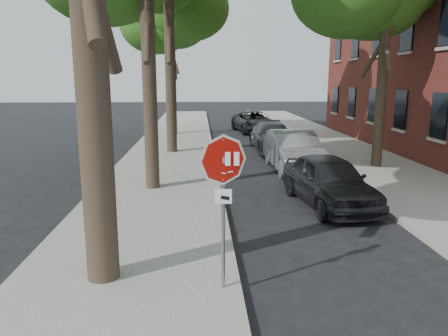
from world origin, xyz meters
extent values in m
plane|color=black|center=(0.00, 0.00, 0.00)|extent=(120.00, 120.00, 0.00)
cube|color=gray|center=(-2.50, 12.00, 0.06)|extent=(4.00, 55.00, 0.12)
cube|color=gray|center=(6.00, 12.00, 0.06)|extent=(4.00, 55.00, 0.12)
cube|color=#9E9384|center=(-0.45, 12.00, 0.07)|extent=(0.12, 55.00, 0.13)
cube|color=#9E9384|center=(3.95, 12.00, 0.07)|extent=(0.12, 55.00, 0.13)
cylinder|color=gray|center=(-0.70, 0.00, 1.42)|extent=(0.06, 0.06, 2.60)
cube|color=#99999E|center=(-0.70, -0.03, 2.32)|extent=(0.05, 0.06, 0.10)
cylinder|color=#99999E|center=(-0.70, -0.03, 2.32)|extent=(0.76, 0.32, 0.82)
cylinder|color=white|center=(-0.70, -0.05, 2.32)|extent=(0.76, 0.32, 0.82)
cylinder|color=red|center=(-0.70, -0.05, 2.32)|extent=(0.68, 0.29, 0.74)
cube|color=white|center=(-0.91, -0.06, 2.34)|extent=(0.08, 0.00, 0.22)
cube|color=white|center=(-0.77, -0.06, 2.34)|extent=(0.08, 0.00, 0.22)
cube|color=white|center=(-0.63, -0.06, 2.34)|extent=(0.08, 0.00, 0.22)
cube|color=white|center=(-0.49, -0.06, 2.34)|extent=(0.08, 0.00, 0.22)
cube|color=silver|center=(-0.81, -0.07, 2.13)|extent=(0.08, 0.00, 0.03)
cube|color=silver|center=(-0.70, -0.07, 2.11)|extent=(0.08, 0.00, 0.03)
cube|color=silver|center=(-0.59, -0.07, 2.13)|extent=(0.08, 0.00, 0.03)
cube|color=white|center=(-0.70, -0.04, 1.72)|extent=(0.28, 0.02, 0.24)
cube|color=black|center=(-0.67, -0.05, 1.70)|extent=(0.15, 0.00, 0.08)
cylinder|color=black|center=(-2.60, 7.00, 4.87)|extent=(0.44, 0.44, 9.50)
cylinder|color=black|center=(-2.40, 14.00, 5.12)|extent=(0.48, 0.48, 10.00)
cylinder|color=black|center=(-2.70, 21.00, 4.62)|extent=(0.40, 0.40, 9.00)
ellipsoid|color=#195413|center=(-2.70, 21.00, 7.14)|extent=(4.16, 4.16, 3.33)
ellipsoid|color=#195413|center=(-1.76, 20.43, 8.09)|extent=(3.40, 3.40, 2.72)
ellipsoid|color=#195413|center=(-3.46, 21.76, 6.76)|extent=(3.78, 3.78, 3.02)
cylinder|color=black|center=(6.00, 10.00, 4.62)|extent=(0.40, 0.40, 9.00)
imported|color=black|center=(2.60, 5.09, 0.72)|extent=(2.19, 4.41, 1.45)
imported|color=gray|center=(2.60, 9.87, 0.78)|extent=(1.76, 4.77, 1.56)
imported|color=#414145|center=(2.60, 14.88, 0.68)|extent=(2.01, 4.73, 1.36)
imported|color=black|center=(2.60, 22.21, 0.69)|extent=(2.92, 5.23, 1.38)
camera|label=1|loc=(-1.07, -6.82, 3.60)|focal=35.00mm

